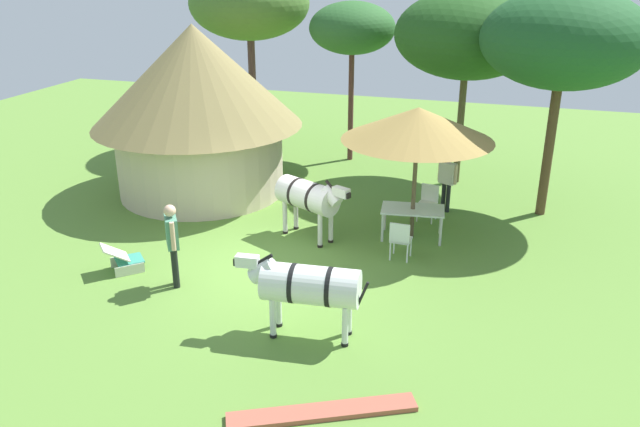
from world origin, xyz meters
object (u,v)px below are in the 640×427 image
shade_umbrella (418,124)px  patio_dining_table (413,212)px  guest_beside_umbrella (447,177)px  zebra_by_umbrella (309,197)px  acacia_tree_behind_hut (352,29)px  acacia_tree_right_background (564,40)px  patio_chair_east_end (400,238)px  patio_chair_near_hut (428,200)px  zebra_nearest_camera (308,285)px  thatched_hut (197,103)px  acacia_tree_left_background (468,35)px  standing_watcher (172,238)px  striped_lounge_chair (124,259)px  acacia_tree_far_lawn (249,4)px

shade_umbrella → patio_dining_table: size_ratio=2.22×
guest_beside_umbrella → shade_umbrella: bearing=99.8°
zebra_by_umbrella → acacia_tree_behind_hut: size_ratio=0.41×
acacia_tree_right_background → acacia_tree_behind_hut: acacia_tree_right_background is taller
patio_chair_east_end → guest_beside_umbrella: size_ratio=0.58×
patio_chair_near_hut → zebra_by_umbrella: bearing=47.7°
patio_chair_near_hut → zebra_nearest_camera: bearing=87.3°
shade_umbrella → acacia_tree_behind_hut: 6.53m
thatched_hut → shade_umbrella: (6.19, -1.44, 0.22)m
acacia_tree_left_background → guest_beside_umbrella: bearing=-90.5°
zebra_by_umbrella → acacia_tree_right_background: size_ratio=0.36×
patio_chair_east_end → zebra_nearest_camera: size_ratio=0.38×
patio_chair_near_hut → standing_watcher: 6.66m
patio_chair_east_end → striped_lounge_chair: 5.93m
guest_beside_umbrella → acacia_tree_behind_hut: (-3.54, 3.71, 3.22)m
shade_umbrella → acacia_tree_right_background: acacia_tree_right_background is taller
patio_chair_near_hut → standing_watcher: (-4.36, -5.01, 0.53)m
zebra_nearest_camera → patio_dining_table: bearing=-17.6°
striped_lounge_chair → acacia_tree_far_lawn: acacia_tree_far_lawn is taller
zebra_by_umbrella → striped_lounge_chair: bearing=-24.2°
thatched_hut → acacia_tree_left_background: acacia_tree_left_background is taller
standing_watcher → zebra_nearest_camera: 3.26m
thatched_hut → zebra_by_umbrella: 4.70m
guest_beside_umbrella → acacia_tree_far_lawn: size_ratio=0.26×
shade_umbrella → zebra_nearest_camera: size_ratio=1.45×
patio_chair_east_end → standing_watcher: size_ratio=0.51×
patio_chair_east_end → acacia_tree_far_lawn: acacia_tree_far_lawn is taller
acacia_tree_far_lawn → standing_watcher: bearing=-76.3°
guest_beside_umbrella → acacia_tree_left_background: bearing=-64.5°
patio_dining_table → patio_chair_near_hut: patio_chair_near_hut is taller
patio_chair_near_hut → patio_dining_table: bearing=90.0°
patio_chair_east_end → patio_chair_near_hut: 2.52m
shade_umbrella → acacia_tree_far_lawn: acacia_tree_far_lawn is taller
patio_chair_near_hut → patio_chair_east_end: bearing=93.3°
standing_watcher → acacia_tree_far_lawn: bearing=159.5°
acacia_tree_left_background → acacia_tree_far_lawn: acacia_tree_far_lawn is taller
shade_umbrella → acacia_tree_right_background: bearing=40.3°
shade_umbrella → thatched_hut: bearing=166.9°
patio_dining_table → zebra_by_umbrella: 2.46m
shade_umbrella → striped_lounge_chair: size_ratio=3.63×
thatched_hut → striped_lounge_chair: bearing=-82.6°
zebra_nearest_camera → zebra_by_umbrella: size_ratio=1.17×
guest_beside_umbrella → acacia_tree_far_lawn: (-7.18, 4.36, 3.83)m
acacia_tree_behind_hut → acacia_tree_right_background: bearing=-27.9°
patio_chair_east_end → acacia_tree_far_lawn: bearing=133.4°
guest_beside_umbrella → acacia_tree_right_background: 4.24m
acacia_tree_behind_hut → acacia_tree_left_background: bearing=-19.1°
thatched_hut → patio_chair_near_hut: thatched_hut is taller
shade_umbrella → zebra_by_umbrella: 2.97m
patio_chair_east_end → standing_watcher: 4.84m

